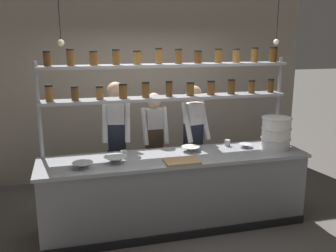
# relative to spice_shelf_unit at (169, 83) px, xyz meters

# --- Properties ---
(ground_plane) EXTENTS (40.00, 40.00, 0.00)m
(ground_plane) POSITION_rel_spice_shelf_unit_xyz_m (-0.01, -0.33, -1.77)
(ground_plane) COLOR #5B5651
(back_wall) EXTENTS (5.67, 0.12, 3.02)m
(back_wall) POSITION_rel_spice_shelf_unit_xyz_m (-0.01, 1.65, -0.26)
(back_wall) COLOR #9E9384
(back_wall) RESTS_ON ground_plane
(prep_counter) EXTENTS (3.27, 0.76, 0.92)m
(prep_counter) POSITION_rel_spice_shelf_unit_xyz_m (-0.01, -0.33, -1.31)
(prep_counter) COLOR gray
(prep_counter) RESTS_ON ground_plane
(spice_shelf_unit) EXTENTS (3.16, 0.28, 2.20)m
(spice_shelf_unit) POSITION_rel_spice_shelf_unit_xyz_m (0.00, 0.00, 0.00)
(spice_shelf_unit) COLOR #999BA0
(spice_shelf_unit) RESTS_ON ground_plane
(chef_left) EXTENTS (0.40, 0.33, 1.77)m
(chef_left) POSITION_rel_spice_shelf_unit_xyz_m (-0.64, 0.31, -0.74)
(chef_left) COLOR black
(chef_left) RESTS_ON ground_plane
(chef_center) EXTENTS (0.36, 0.28, 1.59)m
(chef_center) POSITION_rel_spice_shelf_unit_xyz_m (-0.10, 0.42, -0.86)
(chef_center) COLOR black
(chef_center) RESTS_ON ground_plane
(chef_right) EXTENTS (0.41, 0.34, 1.70)m
(chef_right) POSITION_rel_spice_shelf_unit_xyz_m (0.41, 0.23, -0.79)
(chef_right) COLOR black
(chef_right) RESTS_ON ground_plane
(container_stack) EXTENTS (0.38, 0.38, 0.41)m
(container_stack) POSITION_rel_spice_shelf_unit_xyz_m (1.34, -0.34, -0.64)
(container_stack) COLOR white
(container_stack) RESTS_ON prep_counter
(cutting_board) EXTENTS (0.40, 0.26, 0.02)m
(cutting_board) POSITION_rel_spice_shelf_unit_xyz_m (-0.00, -0.57, -0.84)
(cutting_board) COLOR #A88456
(cutting_board) RESTS_ON prep_counter
(prep_bowl_near_left) EXTENTS (0.27, 0.27, 0.07)m
(prep_bowl_near_left) POSITION_rel_spice_shelf_unit_xyz_m (-0.75, -0.38, -0.81)
(prep_bowl_near_left) COLOR silver
(prep_bowl_near_left) RESTS_ON prep_counter
(prep_bowl_center_front) EXTENTS (0.17, 0.17, 0.05)m
(prep_bowl_center_front) POSITION_rel_spice_shelf_unit_xyz_m (0.98, -0.21, -0.83)
(prep_bowl_center_front) COLOR silver
(prep_bowl_center_front) RESTS_ON prep_counter
(prep_bowl_center_back) EXTENTS (0.23, 0.23, 0.06)m
(prep_bowl_center_back) POSITION_rel_spice_shelf_unit_xyz_m (0.23, -0.19, -0.82)
(prep_bowl_center_back) COLOR silver
(prep_bowl_center_back) RESTS_ON prep_counter
(prep_bowl_near_right) EXTENTS (0.23, 0.23, 0.06)m
(prep_bowl_near_right) POSITION_rel_spice_shelf_unit_xyz_m (-1.12, -0.48, -0.82)
(prep_bowl_near_right) COLOR #B2B7BC
(prep_bowl_near_right) RESTS_ON prep_counter
(serving_cup_front) EXTENTS (0.08, 0.08, 0.08)m
(serving_cup_front) POSITION_rel_spice_shelf_unit_xyz_m (-0.62, -0.21, -0.81)
(serving_cup_front) COLOR silver
(serving_cup_front) RESTS_ON prep_counter
(serving_cup_by_board) EXTENTS (0.07, 0.07, 0.08)m
(serving_cup_by_board) POSITION_rel_spice_shelf_unit_xyz_m (0.78, -0.09, -0.81)
(serving_cup_by_board) COLOR #B2B7BC
(serving_cup_by_board) RESTS_ON prep_counter
(pendant_light_row) EXTENTS (2.60, 0.07, 0.73)m
(pendant_light_row) POSITION_rel_spice_shelf_unit_xyz_m (-0.00, -0.33, 0.54)
(pendant_light_row) COLOR black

